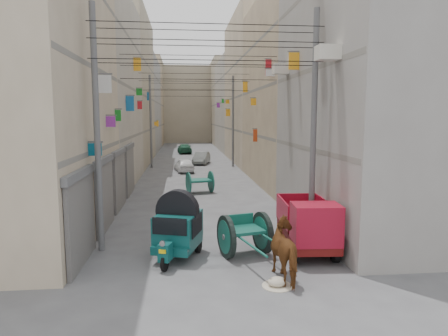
{
  "coord_description": "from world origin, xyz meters",
  "views": [
    {
      "loc": [
        -0.84,
        -7.27,
        4.44
      ],
      "look_at": [
        0.58,
        6.5,
        2.66
      ],
      "focal_mm": 32.0,
      "sensor_mm": 36.0,
      "label": 1
    }
  ],
  "objects": [
    {
      "name": "building_row_right",
      "position": [
        8.0,
        34.13,
        6.46
      ],
      "size": [
        8.0,
        62.0,
        14.0
      ],
      "color": "gray",
      "rests_on": "ground"
    },
    {
      "name": "distant_car_grey",
      "position": [
        0.89,
        30.28,
        0.57
      ],
      "size": [
        1.89,
        3.61,
        1.13
      ],
      "primitive_type": "imported",
      "rotation": [
        0.0,
        0.0,
        -0.21
      ],
      "color": "#525755",
      "rests_on": "ground"
    },
    {
      "name": "distant_car_green",
      "position": [
        -0.66,
        41.66,
        0.57
      ],
      "size": [
        1.87,
        4.02,
        1.14
      ],
      "primitive_type": "imported",
      "rotation": [
        0.0,
        0.0,
        3.21
      ],
      "color": "#205D40",
      "rests_on": "ground"
    },
    {
      "name": "tonga_cart",
      "position": [
        1.09,
        5.0,
        0.71
      ],
      "size": [
        1.88,
        3.22,
        1.37
      ],
      "rotation": [
        0.0,
        0.0,
        0.26
      ],
      "color": "black",
      "rests_on": "ground"
    },
    {
      "name": "utility_poles",
      "position": [
        0.0,
        17.0,
        4.0
      ],
      "size": [
        7.4,
        22.2,
        8.0
      ],
      "color": "#575759",
      "rests_on": "ground"
    },
    {
      "name": "signboards",
      "position": [
        -0.01,
        21.66,
        3.43
      ],
      "size": [
        8.22,
        40.52,
        5.67
      ],
      "color": "#F6A11B",
      "rests_on": "ground"
    },
    {
      "name": "shutters_left",
      "position": [
        -3.92,
        10.38,
        1.49
      ],
      "size": [
        0.18,
        14.4,
        2.88
      ],
      "color": "#47474C",
      "rests_on": "ground"
    },
    {
      "name": "feed_sack",
      "position": [
        1.58,
        2.56,
        0.13
      ],
      "size": [
        0.5,
        0.4,
        0.25
      ],
      "primitive_type": "ellipsoid",
      "color": "beige",
      "rests_on": "ground"
    },
    {
      "name": "second_cart",
      "position": [
        0.11,
        15.8,
        0.67
      ],
      "size": [
        1.67,
        1.55,
        1.26
      ],
      "rotation": [
        0.0,
        0.0,
        0.22
      ],
      "color": "#125043",
      "rests_on": "ground"
    },
    {
      "name": "distant_car_white",
      "position": [
        -0.76,
        24.99,
        0.55
      ],
      "size": [
        1.79,
        3.39,
        1.1
      ],
      "primitive_type": "imported",
      "rotation": [
        0.0,
        0.0,
        3.3
      ],
      "color": "white",
      "rests_on": "ground"
    },
    {
      "name": "mini_truck",
      "position": [
        3.18,
        4.85,
        0.88
      ],
      "size": [
        1.66,
        3.35,
        1.83
      ],
      "rotation": [
        0.0,
        0.0,
        -0.07
      ],
      "color": "black",
      "rests_on": "ground"
    },
    {
      "name": "horse",
      "position": [
        2.0,
        3.0,
        0.8
      ],
      "size": [
        1.07,
        1.98,
        1.61
      ],
      "primitive_type": "imported",
      "rotation": [
        0.0,
        0.0,
        3.25
      ],
      "color": "#5C2D16",
      "rests_on": "ground"
    },
    {
      "name": "end_cap_building",
      "position": [
        0.0,
        66.0,
        6.5
      ],
      "size": [
        22.0,
        10.0,
        13.0
      ],
      "primitive_type": "cube",
      "color": "#A1937F",
      "rests_on": "ground"
    },
    {
      "name": "building_row_left",
      "position": [
        -8.0,
        34.13,
        6.46
      ],
      "size": [
        8.0,
        62.0,
        14.0
      ],
      "color": "#C2AF93",
      "rests_on": "ground"
    },
    {
      "name": "overhead_cables",
      "position": [
        0.0,
        14.4,
        6.77
      ],
      "size": [
        7.4,
        22.52,
        1.12
      ],
      "color": "black",
      "rests_on": "ground"
    },
    {
      "name": "ac_units",
      "position": [
        3.65,
        7.67,
        7.43
      ],
      "size": [
        0.7,
        6.55,
        3.35
      ],
      "color": "beige",
      "rests_on": "ground"
    },
    {
      "name": "auto_rickshaw",
      "position": [
        -1.04,
        5.05,
        0.97
      ],
      "size": [
        1.8,
        2.44,
        1.65
      ],
      "rotation": [
        0.0,
        0.0,
        -0.31
      ],
      "color": "black",
      "rests_on": "ground"
    }
  ]
}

